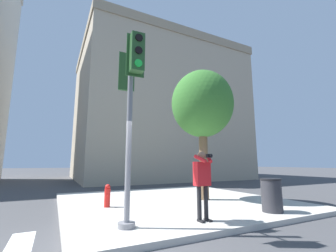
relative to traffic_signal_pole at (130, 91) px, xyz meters
The scene contains 8 objects.
ground_plane 3.37m from the traffic_signal_pole, 143.41° to the right, with size 160.00×160.00×0.00m, color #424244.
sidewalk_corner 5.10m from the traffic_signal_pole, 47.02° to the left, with size 8.00×8.00×0.14m.
traffic_signal_pole is the anchor object (origin of this frame).
person_photographer 2.80m from the traffic_signal_pole, ahead, with size 0.50×0.53×1.69m.
street_tree 4.55m from the traffic_signal_pole, 31.95° to the left, with size 2.54×2.54×5.23m.
fire_hydrant 3.76m from the traffic_signal_pole, 87.29° to the left, with size 0.19×0.25×0.72m.
trash_bin 5.00m from the traffic_signal_pole, ahead, with size 0.60×0.60×0.95m.
building_right 19.30m from the traffic_signal_pole, 64.80° to the left, with size 15.80×13.66×13.43m.
Camera 1 is at (-0.75, -4.46, 1.53)m, focal length 24.00 mm.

